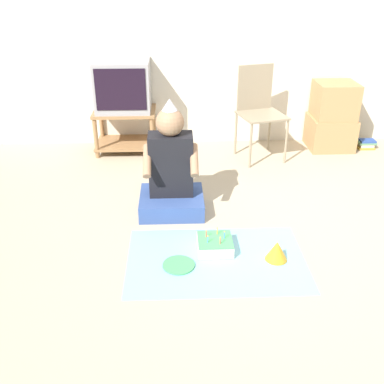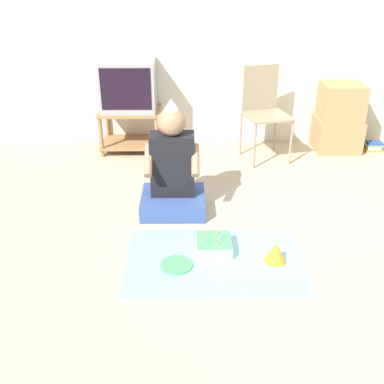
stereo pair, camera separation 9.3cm
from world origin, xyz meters
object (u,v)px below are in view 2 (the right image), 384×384
Objects in this scene: tv at (128,85)px; folding_chair at (264,106)px; person_seated at (173,173)px; cardboard_box_stack at (339,119)px; paper_plate at (177,265)px; birthday_cake at (214,245)px; party_hat_blue at (276,252)px; book_pile at (373,146)px.

tv reaches higher than folding_chair.
person_seated is at bearing -70.03° from tv.
cardboard_box_stack is 2.78m from paper_plate.
cardboard_box_stack is at bearing 53.75° from birthday_cake.
tv reaches higher than party_hat_blue.
tv is 2.24m from birthday_cake.
book_pile is at bearing -5.91° from cardboard_box_stack.
person_seated reaches higher than paper_plate.
book_pile is 1.28× the size of party_hat_blue.
party_hat_blue is (1.22, -2.12, -0.63)m from tv.
cardboard_box_stack is 3.30× the size of paper_plate.
paper_plate is at bearing -86.82° from person_seated.
folding_chair is (1.39, -0.21, -0.17)m from tv.
folding_chair reaches higher than birthday_cake.
book_pile is at bearing 55.09° from party_hat_blue.
book_pile is at bearing -1.17° from tv.
cardboard_box_stack is 3.62× the size of book_pile.
birthday_cake reaches higher than paper_plate.
person_seated reaches higher than cardboard_box_stack.
paper_plate is at bearing -135.08° from book_pile.
party_hat_blue reaches higher than book_pile.
book_pile is 2.54m from person_seated.
person_seated is (-0.90, -1.15, -0.22)m from folding_chair.
cardboard_box_stack is 2.92× the size of birthday_cake.
book_pile is 2.52m from party_hat_blue.
birthday_cake is at bearing -68.06° from tv.
party_hat_blue reaches higher than paper_plate.
party_hat_blue is 0.71× the size of paper_plate.
tv is 0.78× the size of cardboard_box_stack.
tv is 2.35m from paper_plate.
paper_plate is at bearing -128.41° from cardboard_box_stack.
folding_chair is 6.03× the size of party_hat_blue.
party_hat_blue is at bearing -60.18° from tv.
book_pile is (2.66, -0.05, -0.67)m from tv.
person_seated is at bearing -149.03° from book_pile.
birthday_cake is (-0.59, -1.78, -0.49)m from folding_chair.
folding_chair is 2.21m from paper_plate.
cardboard_box_stack is 0.78× the size of person_seated.
person_seated is 5.99× the size of party_hat_blue.
tv reaches higher than paper_plate.
birthday_cake is at bearing -108.46° from folding_chair.
cardboard_box_stack is 2.21m from person_seated.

